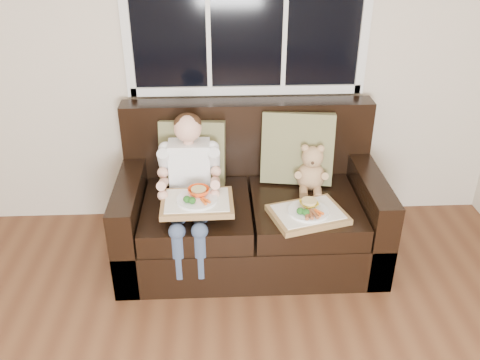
{
  "coord_description": "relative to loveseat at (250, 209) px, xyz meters",
  "views": [
    {
      "loc": [
        0.22,
        -0.89,
        2.13
      ],
      "look_at": [
        0.35,
        1.85,
        0.63
      ],
      "focal_mm": 38.0,
      "sensor_mm": 36.0,
      "label": 1
    }
  ],
  "objects": [
    {
      "name": "room_walls",
      "position": [
        -0.43,
        -2.02,
        1.28
      ],
      "size": [
        4.52,
        5.02,
        2.71
      ],
      "color": "beige",
      "rests_on": "ground"
    },
    {
      "name": "loveseat",
      "position": [
        0.0,
        0.0,
        0.0
      ],
      "size": [
        1.7,
        0.92,
        0.96
      ],
      "color": "black",
      "rests_on": "ground"
    },
    {
      "name": "pillow_left",
      "position": [
        -0.37,
        0.15,
        0.36
      ],
      "size": [
        0.45,
        0.23,
        0.45
      ],
      "rotation": [
        -0.21,
        0.0,
        -0.09
      ],
      "color": "olive",
      "rests_on": "loveseat"
    },
    {
      "name": "pillow_right",
      "position": [
        0.33,
        0.15,
        0.38
      ],
      "size": [
        0.5,
        0.29,
        0.49
      ],
      "rotation": [
        -0.21,
        0.0,
        -0.16
      ],
      "color": "olive",
      "rests_on": "loveseat"
    },
    {
      "name": "child",
      "position": [
        -0.39,
        -0.12,
        0.33
      ],
      "size": [
        0.38,
        0.59,
        0.86
      ],
      "color": "white",
      "rests_on": "loveseat"
    },
    {
      "name": "teddy_bear",
      "position": [
        0.4,
        0.02,
        0.27
      ],
      "size": [
        0.21,
        0.26,
        0.33
      ],
      "rotation": [
        0.0,
        0.0,
        -0.14
      ],
      "color": "tan",
      "rests_on": "loveseat"
    },
    {
      "name": "tray_left",
      "position": [
        -0.34,
        -0.32,
        0.27
      ],
      "size": [
        0.43,
        0.33,
        0.1
      ],
      "rotation": [
        0.0,
        0.0,
        0.02
      ],
      "color": "olive",
      "rests_on": "child"
    },
    {
      "name": "tray_right",
      "position": [
        0.33,
        -0.33,
        0.17
      ],
      "size": [
        0.51,
        0.44,
        0.1
      ],
      "rotation": [
        0.0,
        0.0,
        0.28
      ],
      "color": "olive",
      "rests_on": "loveseat"
    }
  ]
}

